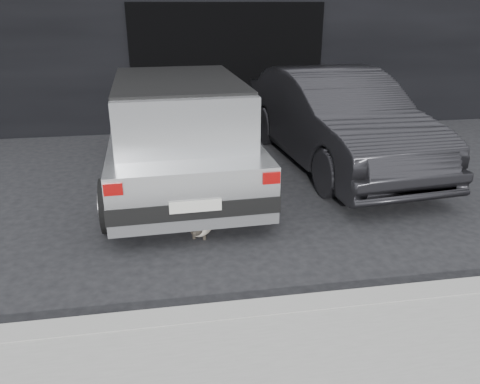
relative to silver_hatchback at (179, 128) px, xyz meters
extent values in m
plane|color=black|center=(0.19, -0.85, -0.88)|extent=(80.00, 80.00, 0.00)
cube|color=black|center=(1.19, 5.15, 1.62)|extent=(34.00, 4.00, 5.00)
cube|color=black|center=(1.19, 3.14, 0.42)|extent=(4.00, 0.10, 2.60)
cube|color=gray|center=(1.19, -3.45, -0.82)|extent=(18.00, 0.25, 0.12)
cube|color=silver|center=(0.00, 0.11, -0.34)|extent=(2.08, 4.40, 0.69)
cube|color=silver|center=(0.00, -0.11, 0.35)|extent=(1.80, 2.95, 0.69)
cube|color=black|center=(0.00, -0.11, 0.35)|extent=(1.81, 2.84, 0.56)
cube|color=black|center=(0.07, -1.98, -0.44)|extent=(1.96, 0.25, 0.20)
cube|color=black|center=(-0.08, 2.20, -0.44)|extent=(1.96, 0.25, 0.20)
cube|color=silver|center=(0.07, -2.07, -0.37)|extent=(0.58, 0.04, 0.13)
cube|color=#8C0707|center=(-0.78, -2.10, -0.10)|extent=(0.20, 0.04, 0.13)
cube|color=#8C0707|center=(0.93, -2.04, -0.10)|extent=(0.20, 0.04, 0.13)
cube|color=black|center=(0.00, -0.11, 0.72)|extent=(1.79, 2.66, 0.03)
cylinder|color=black|center=(-0.90, -1.48, -0.55)|extent=(0.27, 0.68, 0.67)
cylinder|color=slate|center=(-1.03, -1.48, -0.55)|extent=(0.03, 0.37, 0.37)
cylinder|color=black|center=(1.00, -1.41, -0.55)|extent=(0.27, 0.68, 0.67)
cylinder|color=slate|center=(1.13, -1.41, -0.55)|extent=(0.03, 0.37, 0.37)
cylinder|color=black|center=(-1.00, 1.58, -0.55)|extent=(0.27, 0.68, 0.67)
cylinder|color=slate|center=(-1.13, 1.58, -0.55)|extent=(0.03, 0.37, 0.37)
cylinder|color=black|center=(0.89, 1.64, -0.55)|extent=(0.27, 0.68, 0.67)
cylinder|color=slate|center=(1.02, 1.65, -0.55)|extent=(0.03, 0.37, 0.37)
imported|color=black|center=(2.63, 0.56, -0.09)|extent=(2.10, 4.90, 1.57)
ellipsoid|color=beige|center=(0.17, -1.73, -0.77)|extent=(0.42, 0.57, 0.20)
ellipsoid|color=beige|center=(0.12, -1.85, -0.75)|extent=(0.29, 0.29, 0.19)
ellipsoid|color=black|center=(0.07, -1.97, -0.71)|extent=(0.18, 0.17, 0.13)
sphere|color=black|center=(0.05, -2.03, -0.72)|extent=(0.06, 0.06, 0.06)
cone|color=black|center=(0.11, -1.97, -0.65)|extent=(0.06, 0.07, 0.07)
cone|color=black|center=(0.04, -1.95, -0.65)|extent=(0.06, 0.07, 0.07)
cylinder|color=black|center=(0.17, -1.89, -0.85)|extent=(0.04, 0.04, 0.06)
cylinder|color=black|center=(0.05, -1.85, -0.85)|extent=(0.04, 0.04, 0.06)
cylinder|color=black|center=(0.28, -1.61, -0.85)|extent=(0.04, 0.04, 0.06)
cylinder|color=black|center=(0.16, -1.57, -0.85)|extent=(0.04, 0.04, 0.06)
cylinder|color=black|center=(0.27, -1.47, -0.80)|extent=(0.04, 0.28, 0.08)
ellipsoid|color=white|center=(0.06, -1.50, -0.70)|extent=(0.61, 0.44, 0.24)
ellipsoid|color=white|center=(0.19, -1.46, -0.68)|extent=(0.30, 0.30, 0.20)
ellipsoid|color=silver|center=(0.33, -1.41, -0.60)|extent=(0.18, 0.19, 0.14)
sphere|color=silver|center=(0.39, -1.39, -0.60)|extent=(0.06, 0.06, 0.06)
cone|color=silver|center=(0.30, -1.38, -0.53)|extent=(0.08, 0.07, 0.07)
cone|color=silver|center=(0.32, -1.46, -0.53)|extent=(0.08, 0.07, 0.07)
cylinder|color=silver|center=(0.19, -1.38, -0.81)|extent=(0.05, 0.05, 0.14)
cylinder|color=silver|center=(0.24, -1.52, -0.81)|extent=(0.05, 0.05, 0.14)
cylinder|color=silver|center=(-0.12, -1.49, -0.81)|extent=(0.05, 0.05, 0.14)
cylinder|color=silver|center=(-0.08, -1.62, -0.81)|extent=(0.05, 0.05, 0.14)
cylinder|color=silver|center=(-0.23, -1.60, -0.76)|extent=(0.26, 0.22, 0.09)
ellipsoid|color=gray|center=(-0.03, -1.56, -0.68)|extent=(0.24, 0.21, 0.10)
camera|label=1|loc=(-0.23, -6.79, 1.71)|focal=35.00mm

